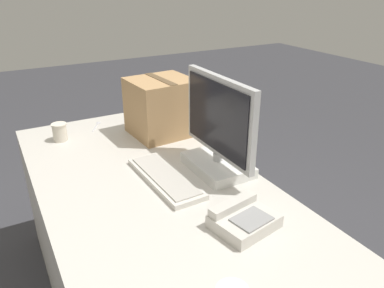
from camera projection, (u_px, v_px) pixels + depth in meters
The scene contains 7 objects.
office_desk at pixel (154, 250), 1.76m from camera, with size 1.80×0.90×0.74m.
monitor at pixel (218, 135), 1.64m from camera, with size 0.50×0.22×0.43m.
keyboard at pixel (165, 177), 1.62m from camera, with size 0.46×0.17×0.03m.
desk_phone at pixel (243, 219), 1.31m from camera, with size 0.21×0.24×0.08m.
paper_cup_left at pixel (60, 132), 1.99m from camera, with size 0.08×0.08×0.10m.
spoon at pixel (97, 125), 2.21m from camera, with size 0.15×0.09×0.00m.
cardboard_box at pixel (162, 107), 2.04m from camera, with size 0.32×0.34×0.31m.
Camera 1 is at (1.31, -0.52, 1.55)m, focal length 35.00 mm.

